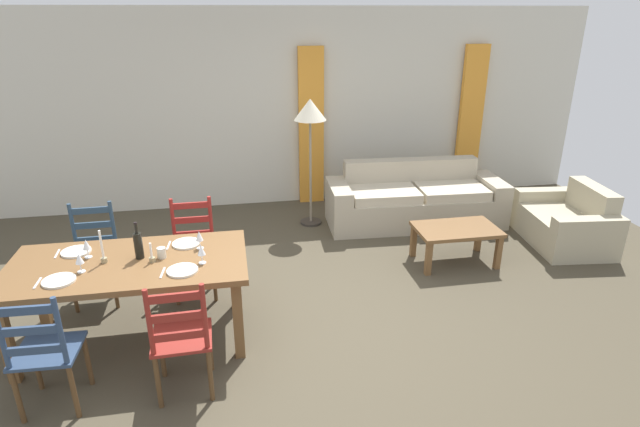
# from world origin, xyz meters

# --- Properties ---
(ground_plane) EXTENTS (9.60, 9.60, 0.02)m
(ground_plane) POSITION_xyz_m (0.00, 0.00, -0.01)
(ground_plane) COLOR #474030
(wall_far) EXTENTS (9.60, 0.16, 2.70)m
(wall_far) POSITION_xyz_m (0.00, 3.30, 1.35)
(wall_far) COLOR beige
(wall_far) RESTS_ON ground_plane
(curtain_panel_left) EXTENTS (0.35, 0.08, 2.20)m
(curtain_panel_left) POSITION_xyz_m (0.73, 3.16, 1.10)
(curtain_panel_left) COLOR orange
(curtain_panel_left) RESTS_ON ground_plane
(curtain_panel_right) EXTENTS (0.35, 0.08, 2.20)m
(curtain_panel_right) POSITION_xyz_m (3.13, 3.16, 1.10)
(curtain_panel_right) COLOR orange
(curtain_panel_right) RESTS_ON ground_plane
(dining_table) EXTENTS (1.90, 0.96, 0.75)m
(dining_table) POSITION_xyz_m (-1.30, 0.03, 0.66)
(dining_table) COLOR brown
(dining_table) RESTS_ON ground_plane
(dining_chair_near_left) EXTENTS (0.43, 0.42, 0.96)m
(dining_chair_near_left) POSITION_xyz_m (-1.76, -0.71, 0.48)
(dining_chair_near_left) COLOR navy
(dining_chair_near_left) RESTS_ON ground_plane
(dining_chair_near_right) EXTENTS (0.43, 0.41, 0.96)m
(dining_chair_near_right) POSITION_xyz_m (-0.85, -0.71, 0.48)
(dining_chair_near_right) COLOR maroon
(dining_chair_near_right) RESTS_ON ground_plane
(dining_chair_far_left) EXTENTS (0.43, 0.41, 0.96)m
(dining_chair_far_left) POSITION_xyz_m (-1.76, 0.81, 0.48)
(dining_chair_far_left) COLOR #2B4358
(dining_chair_far_left) RESTS_ON ground_plane
(dining_chair_far_right) EXTENTS (0.42, 0.40, 0.96)m
(dining_chair_far_right) POSITION_xyz_m (-0.84, 0.78, 0.48)
(dining_chair_far_right) COLOR maroon
(dining_chair_far_right) RESTS_ON ground_plane
(dinner_plate_near_left) EXTENTS (0.24, 0.24, 0.02)m
(dinner_plate_near_left) POSITION_xyz_m (-1.75, -0.22, 0.76)
(dinner_plate_near_left) COLOR white
(dinner_plate_near_left) RESTS_ON dining_table
(fork_near_left) EXTENTS (0.02, 0.17, 0.01)m
(fork_near_left) POSITION_xyz_m (-1.90, -0.22, 0.75)
(fork_near_left) COLOR silver
(fork_near_left) RESTS_ON dining_table
(dinner_plate_near_right) EXTENTS (0.24, 0.24, 0.02)m
(dinner_plate_near_right) POSITION_xyz_m (-0.85, -0.22, 0.76)
(dinner_plate_near_right) COLOR white
(dinner_plate_near_right) RESTS_ON dining_table
(fork_near_right) EXTENTS (0.03, 0.17, 0.01)m
(fork_near_right) POSITION_xyz_m (-1.00, -0.22, 0.75)
(fork_near_right) COLOR silver
(fork_near_right) RESTS_ON dining_table
(dinner_plate_far_left) EXTENTS (0.24, 0.24, 0.02)m
(dinner_plate_far_left) POSITION_xyz_m (-1.75, 0.28, 0.76)
(dinner_plate_far_left) COLOR white
(dinner_plate_far_left) RESTS_ON dining_table
(fork_far_left) EXTENTS (0.03, 0.17, 0.01)m
(fork_far_left) POSITION_xyz_m (-1.90, 0.28, 0.75)
(fork_far_left) COLOR silver
(fork_far_left) RESTS_ON dining_table
(dinner_plate_far_right) EXTENTS (0.24, 0.24, 0.02)m
(dinner_plate_far_right) POSITION_xyz_m (-0.85, 0.28, 0.76)
(dinner_plate_far_right) COLOR white
(dinner_plate_far_right) RESTS_ON dining_table
(fork_far_right) EXTENTS (0.03, 0.17, 0.01)m
(fork_far_right) POSITION_xyz_m (-1.00, 0.28, 0.75)
(fork_far_right) COLOR silver
(fork_far_right) RESTS_ON dining_table
(wine_bottle) EXTENTS (0.07, 0.07, 0.32)m
(wine_bottle) POSITION_xyz_m (-1.21, 0.08, 0.87)
(wine_bottle) COLOR black
(wine_bottle) RESTS_ON dining_table
(wine_glass_near_left) EXTENTS (0.06, 0.06, 0.16)m
(wine_glass_near_left) POSITION_xyz_m (-1.62, -0.09, 0.86)
(wine_glass_near_left) COLOR white
(wine_glass_near_left) RESTS_ON dining_table
(wine_glass_near_right) EXTENTS (0.06, 0.06, 0.16)m
(wine_glass_near_right) POSITION_xyz_m (-0.70, -0.10, 0.86)
(wine_glass_near_right) COLOR white
(wine_glass_near_right) RESTS_ON dining_table
(wine_glass_far_left) EXTENTS (0.06, 0.06, 0.16)m
(wine_glass_far_left) POSITION_xyz_m (-1.63, 0.17, 0.86)
(wine_glass_far_left) COLOR white
(wine_glass_far_left) RESTS_ON dining_table
(wine_glass_far_right) EXTENTS (0.06, 0.06, 0.16)m
(wine_glass_far_right) POSITION_xyz_m (-0.73, 0.18, 0.86)
(wine_glass_far_right) COLOR white
(wine_glass_far_right) RESTS_ON dining_table
(coffee_cup_primary) EXTENTS (0.07, 0.07, 0.09)m
(coffee_cup_primary) POSITION_xyz_m (-1.03, 0.05, 0.80)
(coffee_cup_primary) COLOR beige
(coffee_cup_primary) RESTS_ON dining_table
(candle_tall) EXTENTS (0.05, 0.05, 0.28)m
(candle_tall) POSITION_xyz_m (-1.48, 0.05, 0.83)
(candle_tall) COLOR #998C66
(candle_tall) RESTS_ON dining_table
(candle_short) EXTENTS (0.05, 0.05, 0.17)m
(candle_short) POSITION_xyz_m (-1.10, -0.01, 0.79)
(candle_short) COLOR #998C66
(candle_short) RESTS_ON dining_table
(couch) EXTENTS (2.31, 0.90, 0.80)m
(couch) POSITION_xyz_m (1.93, 2.13, 0.29)
(couch) COLOR #B1A68E
(couch) RESTS_ON ground_plane
(coffee_table) EXTENTS (0.90, 0.56, 0.42)m
(coffee_table) POSITION_xyz_m (1.97, 0.92, 0.36)
(coffee_table) COLOR brown
(coffee_table) RESTS_ON ground_plane
(armchair_upholstered) EXTENTS (0.92, 1.24, 0.72)m
(armchair_upholstered) POSITION_xyz_m (3.54, 1.16, 0.25)
(armchair_upholstered) COLOR #B0A688
(armchair_upholstered) RESTS_ON ground_plane
(standing_lamp) EXTENTS (0.40, 0.40, 1.64)m
(standing_lamp) POSITION_xyz_m (0.58, 2.32, 1.41)
(standing_lamp) COLOR #332D28
(standing_lamp) RESTS_ON ground_plane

